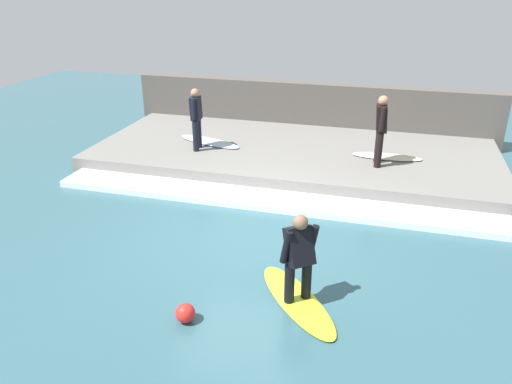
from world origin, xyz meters
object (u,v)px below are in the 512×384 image
Objects in this scene: surfboard_riding at (297,300)px; surfer_waiting_near at (381,127)px; marker_buoy at (185,313)px; surfer_riding at (299,254)px; surfer_waiting_far at (196,116)px; surfboard_waiting_far at (209,141)px; surfboard_waiting_near at (387,156)px.

surfboard_riding is 5.52m from surfer_waiting_near.
surfer_waiting_near reaches higher than marker_buoy.
surfer_riding is 0.90× the size of surfer_waiting_far.
surfer_waiting_far is 5.44× the size of marker_buoy.
surfer_riding is at bearing -58.87° from marker_buoy.
surfer_riding reaches higher than surfboard_waiting_far.
surfboard_riding is 1.14× the size of surfboard_waiting_near.
surfer_waiting_far is at bearing 97.67° from surfboard_waiting_near.
surfer_riding is 4.91× the size of marker_buoy.
surfboard_waiting_near and surfboard_waiting_far have the same top height.
surfer_waiting_far is at bearing 91.00° from surfer_waiting_near.
surfer_waiting_near is at bearing -9.36° from surfboard_riding.
surfer_waiting_far is 0.78× the size of surfboard_waiting_far.
surfboard_waiting_near is 5.90× the size of marker_buoy.
surfer_waiting_far is (-0.64, 4.75, 0.85)m from surfboard_waiting_near.
surfer_waiting_far reaches higher than marker_buoy.
surfboard_riding is 0.96× the size of surfboard_waiting_far.
surfer_riding is 6.39m from surfer_waiting_far.
surfboard_waiting_far is (5.79, 3.56, -0.43)m from surfer_riding.
surfer_riding is 0.70× the size of surfboard_waiting_far.
surfboard_riding is 0.82m from surfer_riding.
surfboard_waiting_far is 7.00m from marker_buoy.
surfboard_riding is 1.37× the size of surfer_riding.
surfer_waiting_near is at bearing -89.00° from surfer_waiting_far.
marker_buoy is at bearing 159.35° from surfboard_waiting_near.
surfer_waiting_near is at bearing -9.36° from surfer_riding.
surfer_riding is at bearing -148.39° from surfboard_waiting_far.
surfboard_waiting_far is at bearing 31.61° from surfer_riding.
surfer_waiting_near reaches higher than surfer_riding.
surfboard_riding is 1.24× the size of surfer_waiting_far.
surfer_waiting_far is (-0.08, 4.54, -0.05)m from surfer_waiting_near.
surfer_waiting_near is 5.76× the size of marker_buoy.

